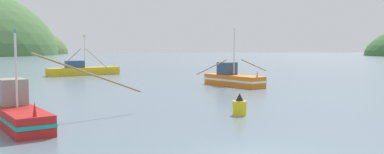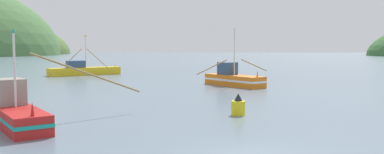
{
  "view_description": "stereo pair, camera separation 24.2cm",
  "coord_description": "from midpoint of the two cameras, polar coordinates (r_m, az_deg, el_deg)",
  "views": [
    {
      "loc": [
        -2.58,
        -15.09,
        4.36
      ],
      "look_at": [
        -2.06,
        24.02,
        1.4
      ],
      "focal_mm": 37.2,
      "sensor_mm": 36.0,
      "label": 1
    },
    {
      "loc": [
        -2.34,
        -15.09,
        4.36
      ],
      "look_at": [
        -2.06,
        24.02,
        1.4
      ],
      "focal_mm": 37.2,
      "sensor_mm": 36.0,
      "label": 2
    }
  ],
  "objects": [
    {
      "name": "fishing_boat_red",
      "position": [
        24.55,
        -24.27,
        -4.48
      ],
      "size": [
        12.99,
        9.16,
        5.32
      ],
      "rotation": [
        0.0,
        0.0,
        5.32
      ],
      "color": "red",
      "rests_on": "ground"
    },
    {
      "name": "channel_buoy",
      "position": [
        25.74,
        6.56,
        -4.17
      ],
      "size": [
        0.89,
        0.89,
        1.4
      ],
      "color": "yellow",
      "rests_on": "ground"
    },
    {
      "name": "fishing_boat_yellow",
      "position": [
        63.89,
        -15.5,
        0.93
      ],
      "size": [
        10.53,
        15.36,
        6.17
      ],
      "rotation": [
        0.0,
        0.0,
        0.6
      ],
      "color": "gold",
      "rests_on": "ground"
    },
    {
      "name": "fishing_boat_orange",
      "position": [
        44.96,
        5.71,
        -0.22
      ],
      "size": [
        8.55,
        7.75,
        6.43
      ],
      "rotation": [
        0.0,
        0.0,
        5.33
      ],
      "color": "orange",
      "rests_on": "ground"
    }
  ]
}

